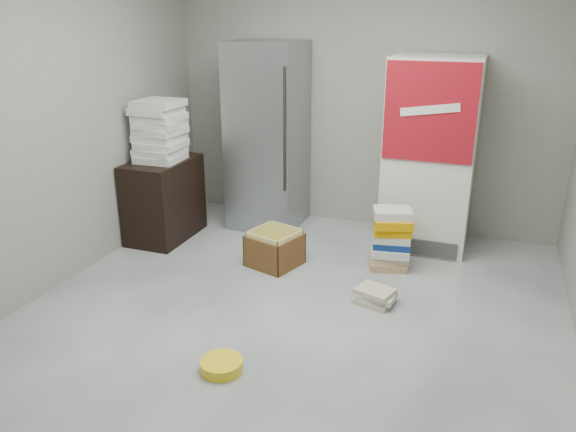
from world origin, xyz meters
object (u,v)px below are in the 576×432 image
at_px(coke_cooler, 430,154).
at_px(phonebook_stack_main, 391,239).
at_px(cardboard_box, 275,251).
at_px(steel_fridge, 268,137).
at_px(wood_shelf, 164,199).

xyz_separation_m(coke_cooler, phonebook_stack_main, (-0.20, -0.67, -0.63)).
height_order(phonebook_stack_main, cardboard_box, phonebook_stack_main).
xyz_separation_m(steel_fridge, phonebook_stack_main, (1.45, -0.68, -0.67)).
bearing_deg(steel_fridge, cardboard_box, -65.02).
height_order(steel_fridge, cardboard_box, steel_fridge).
xyz_separation_m(coke_cooler, cardboard_box, (-1.19, -0.97, -0.77)).
height_order(steel_fridge, wood_shelf, steel_fridge).
distance_m(steel_fridge, wood_shelf, 1.23).
relative_size(steel_fridge, wood_shelf, 2.37).
height_order(steel_fridge, coke_cooler, steel_fridge).
xyz_separation_m(wood_shelf, cardboard_box, (1.29, -0.25, -0.27)).
bearing_deg(phonebook_stack_main, cardboard_box, -172.55).
bearing_deg(steel_fridge, coke_cooler, -0.18).
bearing_deg(wood_shelf, phonebook_stack_main, 1.26).
xyz_separation_m(steel_fridge, wood_shelf, (-0.83, -0.73, -0.55)).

